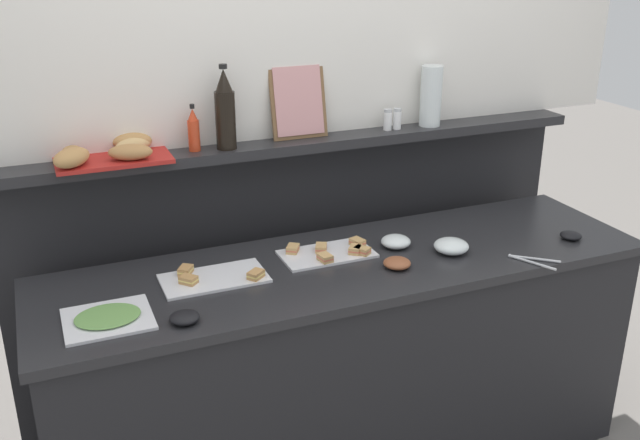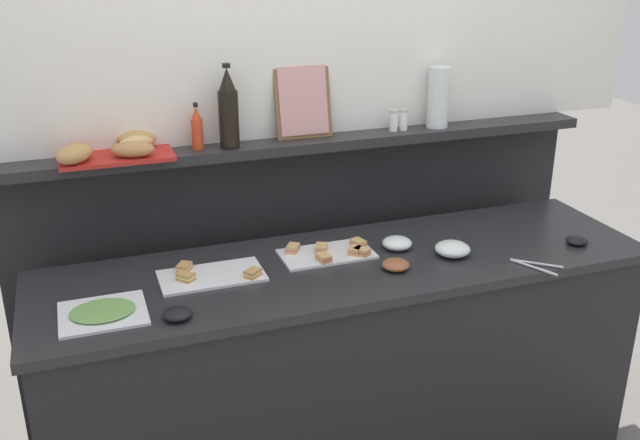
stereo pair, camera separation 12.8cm
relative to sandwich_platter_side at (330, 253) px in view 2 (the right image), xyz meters
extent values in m
plane|color=slate|center=(0.04, 0.52, -0.91)|extent=(12.00, 12.00, 0.00)
cube|color=black|center=(0.04, -0.08, -0.48)|extent=(2.22, 0.59, 0.87)
cube|color=#232326|center=(0.04, -0.08, -0.03)|extent=(2.26, 0.63, 0.03)
cube|color=black|center=(0.04, 0.42, -0.30)|extent=(2.43, 0.08, 1.22)
cube|color=#232326|center=(0.04, 0.37, 0.33)|extent=(2.43, 0.22, 0.04)
cube|color=silver|center=(-0.01, 0.00, -0.01)|extent=(0.34, 0.19, 0.01)
cube|color=tan|center=(0.11, -0.05, 0.00)|extent=(0.06, 0.07, 0.01)
cube|color=#D1664C|center=(0.11, -0.05, 0.01)|extent=(0.06, 0.07, 0.01)
cube|color=tan|center=(0.11, -0.05, 0.02)|extent=(0.06, 0.07, 0.01)
cube|color=tan|center=(-0.12, 0.06, 0.00)|extent=(0.06, 0.07, 0.01)
cube|color=#D1664C|center=(-0.12, 0.06, 0.01)|extent=(0.06, 0.07, 0.01)
cube|color=tan|center=(-0.12, 0.06, 0.02)|extent=(0.06, 0.07, 0.01)
cube|color=tan|center=(0.12, 0.02, 0.00)|extent=(0.05, 0.07, 0.01)
cube|color=#D1664C|center=(0.12, 0.02, 0.01)|extent=(0.05, 0.07, 0.01)
cube|color=tan|center=(0.12, 0.02, 0.02)|extent=(0.05, 0.07, 0.01)
cube|color=tan|center=(0.09, -0.04, 0.00)|extent=(0.07, 0.07, 0.01)
cube|color=#D1664C|center=(0.09, -0.04, 0.01)|extent=(0.07, 0.07, 0.01)
cube|color=tan|center=(0.09, -0.04, 0.02)|extent=(0.07, 0.07, 0.01)
cube|color=tan|center=(-0.05, -0.06, 0.00)|extent=(0.05, 0.06, 0.01)
cube|color=#D1664C|center=(-0.05, -0.06, 0.01)|extent=(0.05, 0.06, 0.01)
cube|color=tan|center=(-0.05, -0.06, 0.02)|extent=(0.05, 0.06, 0.01)
cube|color=tan|center=(-0.02, 0.03, 0.00)|extent=(0.06, 0.07, 0.01)
cube|color=#D1664C|center=(-0.02, 0.03, 0.01)|extent=(0.06, 0.07, 0.01)
cube|color=tan|center=(-0.02, 0.03, 0.02)|extent=(0.06, 0.07, 0.01)
cube|color=silver|center=(-0.45, -0.03, -0.01)|extent=(0.36, 0.20, 0.01)
cube|color=#B7844C|center=(-0.32, -0.10, 0.00)|extent=(0.07, 0.07, 0.01)
cube|color=#E5C666|center=(-0.32, -0.10, 0.01)|extent=(0.07, 0.07, 0.01)
cube|color=#B7844C|center=(-0.32, -0.10, 0.02)|extent=(0.07, 0.07, 0.01)
cube|color=#B7844C|center=(-0.53, 0.03, 0.00)|extent=(0.06, 0.07, 0.01)
cube|color=#E5C666|center=(-0.53, 0.03, 0.01)|extent=(0.06, 0.07, 0.01)
cube|color=#B7844C|center=(-0.53, 0.03, 0.02)|extent=(0.06, 0.07, 0.01)
cube|color=#B7844C|center=(-0.54, -0.05, 0.00)|extent=(0.07, 0.07, 0.01)
cube|color=#E5C666|center=(-0.54, -0.05, 0.01)|extent=(0.07, 0.07, 0.01)
cube|color=#B7844C|center=(-0.54, -0.05, 0.02)|extent=(0.07, 0.07, 0.01)
cube|color=silver|center=(-0.83, -0.18, -0.01)|extent=(0.27, 0.23, 0.01)
ellipsoid|color=#66994C|center=(-0.83, -0.18, 0.00)|extent=(0.20, 0.16, 0.01)
ellipsoid|color=silver|center=(0.26, -0.03, 0.01)|extent=(0.11, 0.11, 0.05)
ellipsoid|color=white|center=(0.26, -0.03, 0.00)|extent=(0.09, 0.09, 0.03)
ellipsoid|color=silver|center=(0.43, -0.15, 0.01)|extent=(0.13, 0.13, 0.05)
ellipsoid|color=#E5CC66|center=(0.43, -0.15, 0.01)|extent=(0.10, 0.10, 0.03)
ellipsoid|color=black|center=(-0.61, -0.28, 0.00)|extent=(0.09, 0.09, 0.03)
ellipsoid|color=black|center=(0.93, -0.22, 0.00)|extent=(0.08, 0.08, 0.03)
ellipsoid|color=brown|center=(0.18, -0.19, 0.01)|extent=(0.10, 0.10, 0.03)
cylinder|color=#B7BABF|center=(0.68, -0.33, -0.01)|extent=(0.14, 0.12, 0.01)
cylinder|color=#B7BABF|center=(0.65, -0.35, -0.01)|extent=(0.09, 0.17, 0.01)
sphere|color=#B7BABF|center=(0.61, -0.27, -0.01)|extent=(0.01, 0.01, 0.01)
cylinder|color=red|center=(-0.40, 0.34, 0.40)|extent=(0.04, 0.04, 0.12)
cone|color=red|center=(-0.40, 0.34, 0.48)|extent=(0.04, 0.04, 0.04)
cylinder|color=black|center=(-0.40, 0.34, 0.51)|extent=(0.02, 0.02, 0.02)
cylinder|color=black|center=(-0.29, 0.32, 0.45)|extent=(0.08, 0.08, 0.22)
cone|color=black|center=(-0.29, 0.32, 0.60)|extent=(0.06, 0.06, 0.08)
cylinder|color=black|center=(-0.29, 0.32, 0.65)|extent=(0.03, 0.03, 0.02)
cylinder|color=white|center=(0.40, 0.34, 0.38)|extent=(0.03, 0.03, 0.08)
cylinder|color=#B7BABF|center=(0.40, 0.34, 0.43)|extent=(0.03, 0.03, 0.01)
cylinder|color=white|center=(0.45, 0.34, 0.38)|extent=(0.03, 0.03, 0.08)
cylinder|color=#B7BABF|center=(0.45, 0.34, 0.43)|extent=(0.03, 0.03, 0.01)
cube|color=#B2231E|center=(-0.70, 0.34, 0.35)|extent=(0.40, 0.26, 0.02)
ellipsoid|color=#AD7A47|center=(-0.84, 0.30, 0.39)|extent=(0.09, 0.16, 0.06)
ellipsoid|color=#B7844C|center=(-0.62, 0.39, 0.39)|extent=(0.15, 0.11, 0.06)
ellipsoid|color=#AD7A47|center=(-0.65, 0.26, 0.39)|extent=(0.17, 0.12, 0.06)
ellipsoid|color=tan|center=(-0.62, 0.36, 0.39)|extent=(0.17, 0.14, 0.05)
ellipsoid|color=#B7844C|center=(-0.85, 0.26, 0.39)|extent=(0.17, 0.17, 0.06)
cube|color=brown|center=(0.02, 0.38, 0.49)|extent=(0.23, 0.07, 0.29)
cube|color=#CC8C8C|center=(0.02, 0.37, 0.49)|extent=(0.20, 0.06, 0.26)
cylinder|color=silver|center=(0.60, 0.34, 0.47)|extent=(0.09, 0.09, 0.25)
camera|label=1|loc=(-0.97, -2.22, 1.09)|focal=40.19mm
camera|label=2|loc=(-0.85, -2.27, 1.09)|focal=40.19mm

